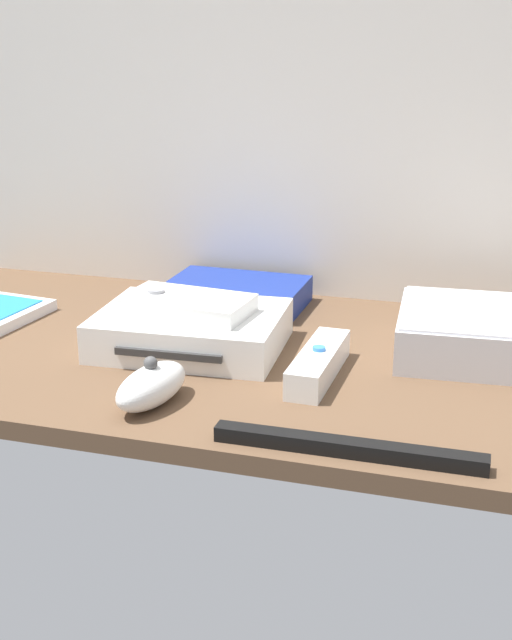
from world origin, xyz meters
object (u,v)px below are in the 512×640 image
object	(u,v)px
network_router	(237,294)
remote_nunchuk	(152,386)
game_console	(191,330)
sensor_bar	(348,448)
mini_computer	(475,333)
remote_wand	(319,363)
remote_classic_pad	(187,304)

from	to	relation	value
network_router	remote_nunchuk	world-z (taller)	remote_nunchuk
game_console	sensor_bar	xyz separation A→B (cm)	(22.40, -20.84, -1.50)
mini_computer	remote_nunchuk	size ratio (longest dim) A/B	1.69
remote_wand	mini_computer	bearing A→B (deg)	37.64
game_console	remote_wand	world-z (taller)	game_console
network_router	remote_wand	distance (cm)	26.27
remote_nunchuk	sensor_bar	xyz separation A→B (cm)	(20.48, -4.85, -1.34)
remote_nunchuk	remote_wand	bearing A→B (deg)	51.72
remote_wand	remote_classic_pad	size ratio (longest dim) A/B	0.98
sensor_bar	remote_wand	bearing A→B (deg)	110.30
remote_wand	remote_classic_pad	world-z (taller)	remote_classic_pad
mini_computer	remote_classic_pad	size ratio (longest dim) A/B	1.19
network_router	sensor_bar	bearing A→B (deg)	-58.39
remote_nunchuk	sensor_bar	size ratio (longest dim) A/B	0.45
mini_computer	remote_wand	xyz separation A→B (cm)	(-15.55, -11.35, -1.13)
network_router	remote_classic_pad	world-z (taller)	remote_classic_pad
game_console	remote_nunchuk	size ratio (longest dim) A/B	2.04
remote_wand	remote_classic_pad	xyz separation A→B (cm)	(-16.36, 3.89, 3.90)
game_console	remote_wand	distance (cm)	16.69
remote_wand	sensor_bar	xyz separation A→B (cm)	(6.29, -16.57, -0.81)
game_console	remote_nunchuk	world-z (taller)	remote_nunchuk
network_router	remote_nunchuk	distance (cm)	32.69
game_console	remote_nunchuk	bearing A→B (deg)	-86.40
mini_computer	network_router	distance (cm)	32.87
remote_wand	sensor_bar	distance (cm)	17.74
mini_computer	sensor_bar	bearing A→B (deg)	-108.36
network_router	remote_wand	size ratio (longest dim) A/B	1.22
game_console	mini_computer	world-z (taller)	mini_computer
mini_computer	remote_wand	distance (cm)	19.29
mini_computer	sensor_bar	xyz separation A→B (cm)	(-9.27, -27.92, -1.94)
game_console	remote_nunchuk	xyz separation A→B (cm)	(1.92, -15.99, -0.16)
remote_wand	remote_nunchuk	size ratio (longest dim) A/B	1.39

